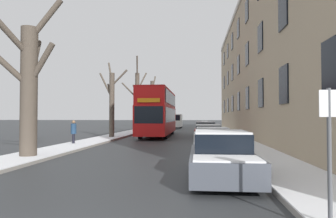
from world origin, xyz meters
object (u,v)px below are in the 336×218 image
object	(u,v)px
parked_car_3	(205,130)
parked_car_0	(221,156)
bare_tree_left_0	(28,83)
parked_car_2	(208,135)
street_sign_post	(329,149)
bare_tree_left_2	(137,99)
parked_car_4	(204,128)
parked_car_1	(212,142)
pedestrian_left_sidewalk	(74,132)
double_decker_bus	(158,111)
bare_tree_left_3	(153,103)
oncoming_van	(176,121)
bare_tree_left_1	(112,102)

from	to	relation	value
parked_car_3	parked_car_0	bearing A→B (deg)	-90.00
bare_tree_left_0	parked_car_2	bearing A→B (deg)	43.43
parked_car_2	street_sign_post	world-z (taller)	street_sign_post
bare_tree_left_2	parked_car_0	world-z (taller)	bare_tree_left_2
parked_car_4	street_sign_post	xyz separation A→B (m)	(1.39, -27.22, 0.71)
parked_car_2	parked_car_3	size ratio (longest dim) A/B	1.09
bare_tree_left_0	street_sign_post	bearing A→B (deg)	-38.02
parked_car_3	bare_tree_left_0	bearing A→B (deg)	-120.20
parked_car_4	parked_car_3	bearing A→B (deg)	-90.00
parked_car_3	parked_car_1	bearing A→B (deg)	-90.00
parked_car_4	pedestrian_left_sidewalk	bearing A→B (deg)	-123.08
bare_tree_left_0	street_sign_post	size ratio (longest dim) A/B	3.08
double_decker_bus	street_sign_post	size ratio (longest dim) A/B	4.95
double_decker_bus	parked_car_2	size ratio (longest dim) A/B	2.54
bare_tree_left_2	bare_tree_left_3	bearing A→B (deg)	89.16
parked_car_0	pedestrian_left_sidewalk	bearing A→B (deg)	132.54
bare_tree_left_0	pedestrian_left_sidewalk	size ratio (longest dim) A/B	4.40
bare_tree_left_2	parked_car_4	world-z (taller)	bare_tree_left_2
parked_car_0	parked_car_4	size ratio (longest dim) A/B	1.10
bare_tree_left_3	pedestrian_left_sidewalk	distance (m)	30.43
bare_tree_left_0	street_sign_post	xyz separation A→B (m)	(9.61, -7.52, -2.02)
pedestrian_left_sidewalk	parked_car_4	bearing A→B (deg)	124.92
bare_tree_left_0	oncoming_van	xyz separation A→B (m)	(3.93, 37.60, -2.14)
bare_tree_left_1	parked_car_0	size ratio (longest dim) A/B	1.48
double_decker_bus	street_sign_post	bearing A→B (deg)	-76.06
bare_tree_left_2	parked_car_1	world-z (taller)	bare_tree_left_2
parked_car_1	parked_car_4	world-z (taller)	parked_car_4
bare_tree_left_0	parked_car_0	xyz separation A→B (m)	(8.22, -3.28, -2.71)
bare_tree_left_0	oncoming_van	distance (m)	37.86
parked_car_3	pedestrian_left_sidewalk	size ratio (longest dim) A/B	2.55
bare_tree_left_0	parked_car_4	size ratio (longest dim) A/B	1.75
oncoming_van	bare_tree_left_2	bearing A→B (deg)	-106.61
bare_tree_left_1	parked_car_3	distance (m)	8.59
double_decker_bus	oncoming_van	bearing A→B (deg)	89.62
bare_tree_left_1	street_sign_post	size ratio (longest dim) A/B	2.86
bare_tree_left_1	parked_car_1	bearing A→B (deg)	-52.28
pedestrian_left_sidewalk	street_sign_post	xyz separation A→B (m)	(10.15, -13.78, 0.45)
bare_tree_left_3	pedestrian_left_sidewalk	xyz separation A→B (m)	(-0.71, -30.25, -3.27)
bare_tree_left_3	parked_car_4	size ratio (longest dim) A/B	2.13
oncoming_van	bare_tree_left_1	bearing A→B (deg)	-98.65
bare_tree_left_2	parked_car_4	bearing A→B (deg)	-29.73
parked_car_2	street_sign_post	bearing A→B (deg)	-84.80
parked_car_1	parked_car_2	size ratio (longest dim) A/B	0.93
parked_car_0	parked_car_3	world-z (taller)	parked_car_3
street_sign_post	parked_car_3	bearing A→B (deg)	93.68
bare_tree_left_1	pedestrian_left_sidewalk	distance (m)	6.84
bare_tree_left_0	bare_tree_left_1	xyz separation A→B (m)	(0.14, 12.68, -0.21)
bare_tree_left_2	street_sign_post	bearing A→B (deg)	-73.23
bare_tree_left_0	bare_tree_left_1	size ratio (longest dim) A/B	1.07
pedestrian_left_sidewalk	street_sign_post	world-z (taller)	street_sign_post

